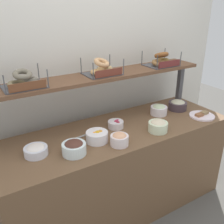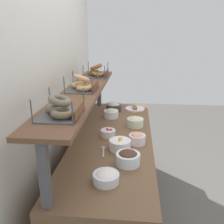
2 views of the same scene
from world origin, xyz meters
The scene contains 18 objects.
ground_plane centered at (0.00, 0.00, 0.00)m, with size 8.00×8.00×0.00m, color #595651.
back_wall centered at (0.00, 0.55, 1.20)m, with size 3.29×0.06×2.40m, color silver.
deli_counter centered at (0.00, 0.00, 0.42)m, with size 2.09×0.70×0.85m, color brown.
shelf_riser_right centered at (0.98, 0.27, 1.05)m, with size 0.05×0.05×0.40m, color #4C4C51.
upper_shelf centered at (0.00, 0.27, 1.26)m, with size 2.05×0.32×0.03m, color brown.
bowl_potato_salad centered at (0.28, -0.20, 0.90)m, with size 0.17×0.17×0.10m.
bowl_beet_salad centered at (0.01, 0.05, 0.88)m, with size 0.14×0.14×0.07m.
bowl_chocolate_spread centered at (-0.48, -0.15, 0.90)m, with size 0.18×0.18×0.11m.
bowl_lox_spread centered at (-0.13, -0.22, 0.90)m, with size 0.14×0.14×0.10m.
bowl_scallion_spread centered at (0.52, 0.07, 0.90)m, with size 0.16×0.16×0.10m.
bowl_cream_cheese centered at (-0.72, -0.02, 0.89)m, with size 0.17×0.17×0.08m.
bowl_tuna_salad centered at (0.76, 0.06, 0.90)m, with size 0.19×0.19×0.10m.
bowl_fruit_salad centered at (-0.25, -0.08, 0.89)m, with size 0.17×0.17×0.09m.
serving_plate_white centered at (0.84, -0.19, 0.86)m, with size 0.24×0.24×0.04m.
serving_spoon_near_plate centered at (-0.29, 0.05, 0.86)m, with size 0.18×0.04×0.01m.
bagel_basket_poppy centered at (-0.68, 0.26, 1.32)m, with size 0.31×0.26×0.14m.
bagel_basket_plain centered at (0.00, 0.27, 1.33)m, with size 0.31×0.25×0.15m.
bagel_basket_cinnamon_raisin centered at (0.66, 0.25, 1.33)m, with size 0.31×0.26×0.15m.
Camera 1 is at (-1.09, -1.67, 1.88)m, focal length 41.44 mm.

